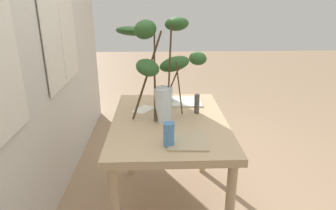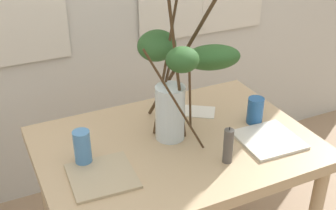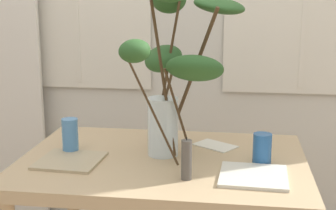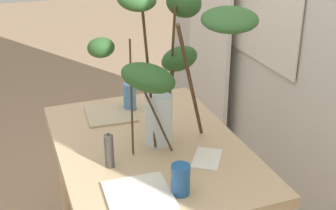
# 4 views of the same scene
# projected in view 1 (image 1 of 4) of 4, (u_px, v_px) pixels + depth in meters

# --- Properties ---
(ground) EXTENTS (14.00, 14.00, 0.00)m
(ground) POSITION_uv_depth(u_px,v_px,m) (169.00, 207.00, 2.34)
(ground) COLOR #9E7F60
(back_wall_with_windows) EXTENTS (4.10, 0.14, 2.75)m
(back_wall_with_windows) POSITION_uv_depth(u_px,v_px,m) (17.00, 29.00, 1.83)
(back_wall_with_windows) COLOR beige
(back_wall_with_windows) RESTS_ON ground
(dining_table) EXTENTS (1.12, 0.79, 0.76)m
(dining_table) POSITION_uv_depth(u_px,v_px,m) (169.00, 131.00, 2.11)
(dining_table) COLOR tan
(dining_table) RESTS_ON ground
(vase_with_branches) EXTENTS (0.51, 0.66, 0.71)m
(vase_with_branches) POSITION_uv_depth(u_px,v_px,m) (160.00, 61.00, 1.98)
(vase_with_branches) COLOR silver
(vase_with_branches) RESTS_ON dining_table
(drinking_glass_blue_left) EXTENTS (0.07, 0.07, 0.14)m
(drinking_glass_blue_left) POSITION_uv_depth(u_px,v_px,m) (169.00, 134.00, 1.69)
(drinking_glass_blue_left) COLOR #4C84BC
(drinking_glass_blue_left) RESTS_ON dining_table
(drinking_glass_blue_right) EXTENTS (0.07, 0.07, 0.12)m
(drinking_glass_blue_right) POSITION_uv_depth(u_px,v_px,m) (168.00, 94.00, 2.42)
(drinking_glass_blue_right) COLOR #235693
(drinking_glass_blue_right) RESTS_ON dining_table
(plate_square_left) EXTENTS (0.25, 0.25, 0.01)m
(plate_square_left) POSITION_uv_depth(u_px,v_px,m) (188.00, 141.00, 1.75)
(plate_square_left) COLOR tan
(plate_square_left) RESTS_ON dining_table
(plate_square_right) EXTENTS (0.25, 0.25, 0.01)m
(plate_square_right) POSITION_uv_depth(u_px,v_px,m) (187.00, 102.00, 2.41)
(plate_square_right) COLOR silver
(plate_square_right) RESTS_ON dining_table
(napkin_folded) EXTENTS (0.20, 0.19, 0.00)m
(napkin_folded) POSITION_uv_depth(u_px,v_px,m) (144.00, 109.00, 2.25)
(napkin_folded) COLOR silver
(napkin_folded) RESTS_ON dining_table
(pillar_candle) EXTENTS (0.04, 0.04, 0.15)m
(pillar_candle) POSITION_uv_depth(u_px,v_px,m) (197.00, 104.00, 2.17)
(pillar_candle) COLOR #514C47
(pillar_candle) RESTS_ON dining_table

